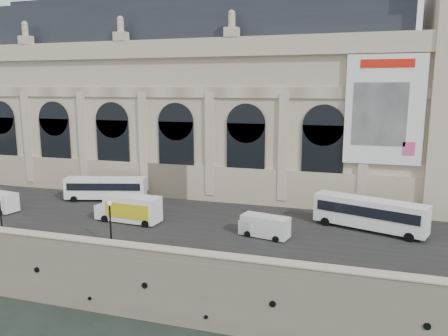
% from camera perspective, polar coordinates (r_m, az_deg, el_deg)
% --- Properties ---
extents(ground, '(260.00, 260.00, 0.00)m').
position_cam_1_polar(ground, '(44.98, -12.53, -18.55)').
color(ground, black).
rests_on(ground, ground).
extents(quay, '(160.00, 70.00, 6.00)m').
position_cam_1_polar(quay, '(74.18, 0.78, -4.09)').
color(quay, gray).
rests_on(quay, ground).
extents(street, '(160.00, 24.00, 0.06)m').
position_cam_1_polar(street, '(54.27, -5.47, -6.29)').
color(street, '#2D2D2D').
rests_on(street, quay).
extents(parapet, '(160.00, 1.40, 1.21)m').
position_cam_1_polar(parapet, '(42.68, -12.48, -10.39)').
color(parapet, gray).
rests_on(parapet, quay).
extents(museum, '(69.00, 18.70, 29.10)m').
position_cam_1_polar(museum, '(69.87, -4.92, 8.86)').
color(museum, beige).
rests_on(museum, quay).
extents(bus_left, '(11.34, 5.27, 3.28)m').
position_cam_1_polar(bus_left, '(63.25, -15.20, -2.51)').
color(bus_left, white).
rests_on(bus_left, quay).
extents(bus_right, '(12.33, 6.34, 3.59)m').
position_cam_1_polar(bus_right, '(50.89, 18.44, -5.61)').
color(bus_right, white).
rests_on(bus_right, quay).
extents(van_c, '(5.54, 3.03, 2.33)m').
position_cam_1_polar(van_c, '(46.78, 5.04, -7.56)').
color(van_c, silver).
rests_on(van_c, quay).
extents(box_truck, '(8.03, 3.26, 3.17)m').
position_cam_1_polar(box_truck, '(52.68, -12.26, -5.23)').
color(box_truck, white).
rests_on(box_truck, quay).
extents(lamp_left, '(0.44, 0.44, 4.29)m').
position_cam_1_polar(lamp_left, '(52.47, -27.12, -5.62)').
color(lamp_left, black).
rests_on(lamp_left, quay).
extents(lamp_right, '(0.48, 0.48, 4.68)m').
position_cam_1_polar(lamp_right, '(44.97, -14.62, -7.09)').
color(lamp_right, black).
rests_on(lamp_right, quay).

